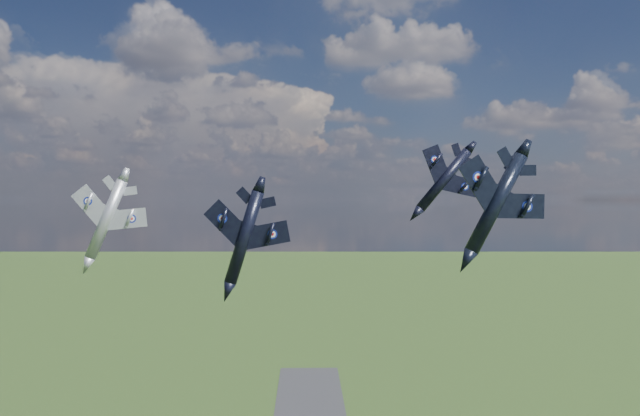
{
  "coord_description": "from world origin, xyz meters",
  "views": [
    {
      "loc": [
        -1.73,
        -56.21,
        82.95
      ],
      "look_at": [
        -0.02,
        17.28,
        82.01
      ],
      "focal_mm": 35.0,
      "sensor_mm": 36.0,
      "label": 1
    }
  ],
  "objects_px": {
    "jet_high_navy": "(444,180)",
    "jet_left_silver": "(106,219)",
    "jet_lead_navy": "(244,237)",
    "jet_right_navy": "(496,203)"
  },
  "relations": [
    {
      "from": "jet_high_navy",
      "to": "jet_left_silver",
      "type": "bearing_deg",
      "value": -169.82
    },
    {
      "from": "jet_lead_navy",
      "to": "jet_right_navy",
      "type": "xyz_separation_m",
      "value": [
        24.61,
        -10.31,
        3.75
      ]
    },
    {
      "from": "jet_lead_navy",
      "to": "jet_left_silver",
      "type": "bearing_deg",
      "value": 156.74
    },
    {
      "from": "jet_left_silver",
      "to": "jet_high_navy",
      "type": "bearing_deg",
      "value": 11.34
    },
    {
      "from": "jet_lead_navy",
      "to": "jet_high_navy",
      "type": "xyz_separation_m",
      "value": [
        26.91,
        22.1,
        7.0
      ]
    },
    {
      "from": "jet_lead_navy",
      "to": "jet_high_navy",
      "type": "distance_m",
      "value": 35.52
    },
    {
      "from": "jet_lead_navy",
      "to": "jet_left_silver",
      "type": "relative_size",
      "value": 1.02
    },
    {
      "from": "jet_right_navy",
      "to": "jet_lead_navy",
      "type": "bearing_deg",
      "value": 148.61
    },
    {
      "from": "jet_lead_navy",
      "to": "jet_right_navy",
      "type": "distance_m",
      "value": 26.95
    },
    {
      "from": "jet_right_navy",
      "to": "jet_left_silver",
      "type": "relative_size",
      "value": 1.0
    }
  ]
}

